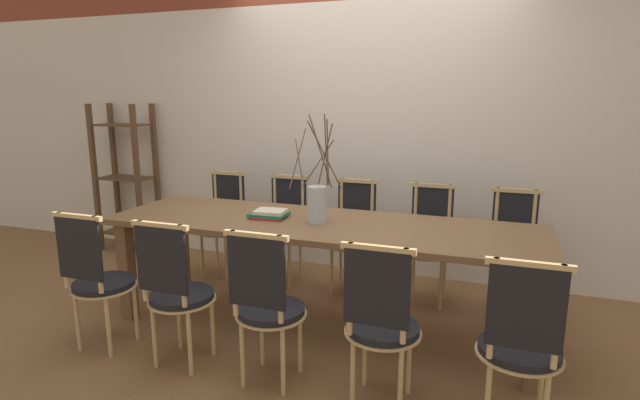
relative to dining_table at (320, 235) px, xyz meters
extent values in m
plane|color=brown|center=(0.00, 0.00, -0.67)|extent=(16.00, 16.00, 0.00)
cube|color=beige|center=(0.00, 1.27, 0.52)|extent=(12.00, 0.06, 2.37)
cube|color=brown|center=(0.00, 0.00, 0.07)|extent=(2.91, 0.86, 0.04)
cube|color=brown|center=(-1.35, -0.33, -0.31)|extent=(0.09, 0.09, 0.72)
cube|color=brown|center=(1.35, -0.33, -0.31)|extent=(0.09, 0.09, 0.72)
cube|color=brown|center=(-1.35, 0.33, -0.31)|extent=(0.09, 0.09, 0.72)
cube|color=brown|center=(1.35, 0.33, -0.31)|extent=(0.09, 0.09, 0.72)
cylinder|color=black|center=(-1.21, -0.70, -0.25)|extent=(0.38, 0.38, 0.04)
cylinder|color=tan|center=(-1.21, -0.70, -0.27)|extent=(0.40, 0.40, 0.01)
cylinder|color=tan|center=(-1.33, -0.58, -0.47)|extent=(0.03, 0.03, 0.41)
cylinder|color=tan|center=(-1.08, -0.58, -0.47)|extent=(0.03, 0.03, 0.41)
cylinder|color=tan|center=(-1.33, -0.82, -0.47)|extent=(0.03, 0.03, 0.41)
cylinder|color=tan|center=(-1.08, -0.82, -0.47)|extent=(0.03, 0.03, 0.41)
cylinder|color=tan|center=(-1.34, -0.86, 0.01)|extent=(0.03, 0.03, 0.47)
cylinder|color=tan|center=(-1.07, -0.86, 0.01)|extent=(0.03, 0.03, 0.47)
cube|color=black|center=(-1.21, -0.86, 0.03)|extent=(0.32, 0.02, 0.38)
cube|color=tan|center=(-1.21, -0.86, 0.23)|extent=(0.36, 0.03, 0.03)
cylinder|color=black|center=(-0.62, -0.70, -0.25)|extent=(0.38, 0.38, 0.04)
cylinder|color=tan|center=(-0.62, -0.70, -0.27)|extent=(0.40, 0.40, 0.01)
cylinder|color=tan|center=(-0.74, -0.58, -0.47)|extent=(0.03, 0.03, 0.41)
cylinder|color=tan|center=(-0.50, -0.58, -0.47)|extent=(0.03, 0.03, 0.41)
cylinder|color=tan|center=(-0.74, -0.82, -0.47)|extent=(0.03, 0.03, 0.41)
cylinder|color=tan|center=(-0.50, -0.82, -0.47)|extent=(0.03, 0.03, 0.41)
cylinder|color=tan|center=(-0.75, -0.86, 0.01)|extent=(0.03, 0.03, 0.47)
cylinder|color=tan|center=(-0.49, -0.86, 0.01)|extent=(0.03, 0.03, 0.47)
cube|color=black|center=(-0.62, -0.86, 0.03)|extent=(0.32, 0.02, 0.38)
cube|color=tan|center=(-0.62, -0.86, 0.23)|extent=(0.36, 0.03, 0.03)
cylinder|color=black|center=(-0.04, -0.70, -0.25)|extent=(0.38, 0.38, 0.04)
cylinder|color=tan|center=(-0.04, -0.70, -0.27)|extent=(0.40, 0.40, 0.01)
cylinder|color=tan|center=(-0.16, -0.58, -0.47)|extent=(0.03, 0.03, 0.41)
cylinder|color=tan|center=(0.08, -0.58, -0.47)|extent=(0.03, 0.03, 0.41)
cylinder|color=tan|center=(-0.16, -0.82, -0.47)|extent=(0.03, 0.03, 0.41)
cylinder|color=tan|center=(0.08, -0.82, -0.47)|extent=(0.03, 0.03, 0.41)
cylinder|color=tan|center=(-0.17, -0.86, 0.01)|extent=(0.03, 0.03, 0.47)
cylinder|color=tan|center=(0.09, -0.86, 0.01)|extent=(0.03, 0.03, 0.47)
cube|color=black|center=(-0.04, -0.86, 0.03)|extent=(0.32, 0.02, 0.38)
cube|color=tan|center=(-0.04, -0.86, 0.23)|extent=(0.36, 0.03, 0.03)
cylinder|color=black|center=(0.60, -0.70, -0.25)|extent=(0.38, 0.38, 0.04)
cylinder|color=tan|center=(0.60, -0.70, -0.27)|extent=(0.40, 0.40, 0.01)
cylinder|color=tan|center=(0.47, -0.58, -0.47)|extent=(0.03, 0.03, 0.41)
cylinder|color=tan|center=(0.72, -0.58, -0.47)|extent=(0.03, 0.03, 0.41)
cylinder|color=tan|center=(0.47, -0.82, -0.47)|extent=(0.03, 0.03, 0.41)
cylinder|color=tan|center=(0.72, -0.82, -0.47)|extent=(0.03, 0.03, 0.41)
cylinder|color=tan|center=(0.46, -0.86, 0.01)|extent=(0.03, 0.03, 0.47)
cylinder|color=tan|center=(0.73, -0.86, 0.01)|extent=(0.03, 0.03, 0.47)
cube|color=black|center=(0.60, -0.86, 0.03)|extent=(0.32, 0.02, 0.38)
cube|color=tan|center=(0.60, -0.86, 0.23)|extent=(0.36, 0.03, 0.03)
cylinder|color=black|center=(1.25, -0.70, -0.25)|extent=(0.38, 0.38, 0.04)
cylinder|color=tan|center=(1.25, -0.70, -0.27)|extent=(0.40, 0.40, 0.01)
cylinder|color=tan|center=(1.13, -0.58, -0.47)|extent=(0.03, 0.03, 0.41)
cylinder|color=tan|center=(1.37, -0.58, -0.47)|extent=(0.03, 0.03, 0.41)
cylinder|color=tan|center=(1.12, -0.86, 0.01)|extent=(0.03, 0.03, 0.47)
cylinder|color=tan|center=(1.38, -0.86, 0.01)|extent=(0.03, 0.03, 0.47)
cube|color=black|center=(1.25, -0.86, 0.03)|extent=(0.32, 0.02, 0.38)
cube|color=tan|center=(1.25, -0.86, 0.23)|extent=(0.36, 0.03, 0.03)
cylinder|color=black|center=(-1.20, 0.70, -0.25)|extent=(0.38, 0.38, 0.04)
cylinder|color=tan|center=(-1.20, 0.70, -0.27)|extent=(0.40, 0.40, 0.01)
cylinder|color=tan|center=(-1.07, 0.58, -0.47)|extent=(0.03, 0.03, 0.41)
cylinder|color=tan|center=(-1.32, 0.58, -0.47)|extent=(0.03, 0.03, 0.41)
cylinder|color=tan|center=(-1.07, 0.82, -0.47)|extent=(0.03, 0.03, 0.41)
cylinder|color=tan|center=(-1.32, 0.82, -0.47)|extent=(0.03, 0.03, 0.41)
cylinder|color=tan|center=(-1.06, 0.86, 0.01)|extent=(0.03, 0.03, 0.47)
cylinder|color=tan|center=(-1.33, 0.86, 0.01)|extent=(0.03, 0.03, 0.47)
cube|color=black|center=(-1.20, 0.86, 0.03)|extent=(0.32, 0.02, 0.38)
cube|color=tan|center=(-1.20, 0.86, 0.23)|extent=(0.36, 0.03, 0.03)
cylinder|color=black|center=(-0.60, 0.70, -0.25)|extent=(0.38, 0.38, 0.04)
cylinder|color=tan|center=(-0.60, 0.70, -0.27)|extent=(0.40, 0.40, 0.01)
cylinder|color=tan|center=(-0.48, 0.58, -0.47)|extent=(0.03, 0.03, 0.41)
cylinder|color=tan|center=(-0.72, 0.58, -0.47)|extent=(0.03, 0.03, 0.41)
cylinder|color=tan|center=(-0.48, 0.82, -0.47)|extent=(0.03, 0.03, 0.41)
cylinder|color=tan|center=(-0.72, 0.82, -0.47)|extent=(0.03, 0.03, 0.41)
cylinder|color=tan|center=(-0.47, 0.86, 0.01)|extent=(0.03, 0.03, 0.47)
cylinder|color=tan|center=(-0.73, 0.86, 0.01)|extent=(0.03, 0.03, 0.47)
cube|color=black|center=(-0.60, 0.86, 0.03)|extent=(0.32, 0.02, 0.38)
cube|color=tan|center=(-0.60, 0.86, 0.23)|extent=(0.36, 0.03, 0.03)
cylinder|color=black|center=(0.01, 0.70, -0.25)|extent=(0.38, 0.38, 0.04)
cylinder|color=tan|center=(0.01, 0.70, -0.27)|extent=(0.40, 0.40, 0.01)
cylinder|color=tan|center=(0.14, 0.58, -0.47)|extent=(0.03, 0.03, 0.41)
cylinder|color=tan|center=(-0.11, 0.58, -0.47)|extent=(0.03, 0.03, 0.41)
cylinder|color=tan|center=(0.14, 0.82, -0.47)|extent=(0.03, 0.03, 0.41)
cylinder|color=tan|center=(-0.11, 0.82, -0.47)|extent=(0.03, 0.03, 0.41)
cylinder|color=tan|center=(0.15, 0.86, 0.01)|extent=(0.03, 0.03, 0.47)
cylinder|color=tan|center=(-0.12, 0.86, 0.01)|extent=(0.03, 0.03, 0.47)
cube|color=black|center=(0.01, 0.86, 0.03)|extent=(0.32, 0.02, 0.38)
cube|color=tan|center=(0.01, 0.86, 0.23)|extent=(0.36, 0.03, 0.03)
cylinder|color=black|center=(0.63, 0.70, -0.25)|extent=(0.38, 0.38, 0.04)
cylinder|color=tan|center=(0.63, 0.70, -0.27)|extent=(0.40, 0.40, 0.01)
cylinder|color=tan|center=(0.75, 0.58, -0.47)|extent=(0.03, 0.03, 0.41)
cylinder|color=tan|center=(0.51, 0.58, -0.47)|extent=(0.03, 0.03, 0.41)
cylinder|color=tan|center=(0.75, 0.82, -0.47)|extent=(0.03, 0.03, 0.41)
cylinder|color=tan|center=(0.51, 0.82, -0.47)|extent=(0.03, 0.03, 0.41)
cylinder|color=tan|center=(0.76, 0.86, 0.01)|extent=(0.03, 0.03, 0.47)
cylinder|color=tan|center=(0.50, 0.86, 0.01)|extent=(0.03, 0.03, 0.47)
cube|color=black|center=(0.63, 0.86, 0.03)|extent=(0.32, 0.02, 0.38)
cube|color=tan|center=(0.63, 0.86, 0.23)|extent=(0.36, 0.03, 0.03)
cylinder|color=black|center=(1.24, 0.70, -0.25)|extent=(0.38, 0.38, 0.04)
cylinder|color=tan|center=(1.24, 0.70, -0.27)|extent=(0.40, 0.40, 0.01)
cylinder|color=tan|center=(1.36, 0.58, -0.47)|extent=(0.03, 0.03, 0.41)
cylinder|color=tan|center=(1.12, 0.58, -0.47)|extent=(0.03, 0.03, 0.41)
cylinder|color=tan|center=(1.36, 0.82, -0.47)|extent=(0.03, 0.03, 0.41)
cylinder|color=tan|center=(1.12, 0.82, -0.47)|extent=(0.03, 0.03, 0.41)
cylinder|color=tan|center=(1.37, 0.86, 0.01)|extent=(0.03, 0.03, 0.47)
cylinder|color=tan|center=(1.11, 0.86, 0.01)|extent=(0.03, 0.03, 0.47)
cube|color=black|center=(1.24, 0.86, 0.03)|extent=(0.32, 0.02, 0.38)
cube|color=tan|center=(1.24, 0.86, 0.23)|extent=(0.36, 0.03, 0.03)
cylinder|color=#B2BCC1|center=(-0.02, -0.01, 0.21)|extent=(0.12, 0.12, 0.24)
cylinder|color=brown|center=(0.05, 0.00, 0.55)|extent=(0.05, 0.15, 0.44)
cylinder|color=brown|center=(-0.15, -0.01, 0.52)|extent=(0.02, 0.28, 0.37)
cylinder|color=brown|center=(0.02, 0.05, 0.54)|extent=(0.13, 0.09, 0.41)
cylinder|color=brown|center=(0.07, -0.10, 0.55)|extent=(0.17, 0.18, 0.44)
cylinder|color=brown|center=(0.04, 0.00, 0.57)|extent=(0.03, 0.13, 0.47)
cylinder|color=brown|center=(-0.11, -0.08, 0.48)|extent=(0.14, 0.20, 0.31)
cylinder|color=brown|center=(-0.04, 0.08, 0.48)|extent=(0.20, 0.05, 0.30)
cylinder|color=brown|center=(0.03, -0.07, 0.57)|extent=(0.13, 0.11, 0.47)
cube|color=maroon|center=(-0.37, -0.02, 0.10)|extent=(0.22, 0.20, 0.01)
cube|color=#1E6B4C|center=(-0.38, 0.00, 0.11)|extent=(0.25, 0.20, 0.02)
cube|color=beige|center=(-0.36, -0.01, 0.14)|extent=(0.22, 0.18, 0.02)
cube|color=#513823|center=(-2.75, 0.89, 0.08)|extent=(0.04, 0.04, 1.50)
cube|color=#513823|center=(-2.22, 0.89, 0.08)|extent=(0.04, 0.04, 1.50)
cube|color=#513823|center=(-2.75, 1.18, 0.08)|extent=(0.04, 0.04, 1.50)
cube|color=#513823|center=(-2.22, 1.18, 0.08)|extent=(0.04, 0.04, 1.50)
cube|color=#513823|center=(-2.48, 1.03, -0.49)|extent=(0.53, 0.29, 0.02)
cube|color=#513823|center=(-2.48, 1.03, 0.08)|extent=(0.53, 0.29, 0.02)
cube|color=#513823|center=(-2.48, 1.03, 0.62)|extent=(0.53, 0.29, 0.02)
camera|label=1|loc=(1.09, -3.04, 0.94)|focal=28.00mm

